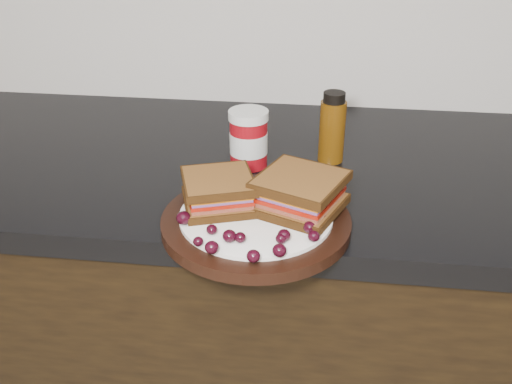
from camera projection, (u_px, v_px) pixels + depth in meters
The scene contains 32 objects.
base_cabinets at pixel (305, 351), 1.27m from camera, with size 3.96×0.58×0.86m, color black.
countertop at pixel (315, 171), 1.06m from camera, with size 3.98×0.60×0.04m, color black.
plate at pixel (256, 222), 0.84m from camera, with size 0.28×0.28×0.02m, color black.
sandwich_left at pixel (219, 192), 0.85m from camera, with size 0.10×0.10×0.05m, color brown, non-canonical shape.
sandwich_right at pixel (300, 193), 0.84m from camera, with size 0.12×0.12×0.05m, color brown, non-canonical shape.
grape_0 at pixel (184, 218), 0.81m from camera, with size 0.02×0.02×0.02m, color black.
grape_1 at pixel (212, 230), 0.78m from camera, with size 0.02×0.02×0.01m, color black.
grape_2 at pixel (198, 241), 0.76m from camera, with size 0.01×0.01×0.01m, color black.
grape_3 at pixel (212, 247), 0.74m from camera, with size 0.02×0.02×0.02m, color black.
grape_4 at pixel (229, 236), 0.77m from camera, with size 0.02×0.02×0.02m, color black.
grape_5 at pixel (240, 237), 0.77m from camera, with size 0.02×0.02×0.01m, color black.
grape_6 at pixel (253, 256), 0.73m from camera, with size 0.02×0.02×0.02m, color black.
grape_7 at pixel (279, 250), 0.74m from camera, with size 0.02×0.02×0.02m, color black.
grape_8 at pixel (281, 239), 0.76m from camera, with size 0.02×0.02×0.01m, color black.
grape_9 at pixel (284, 235), 0.77m from camera, with size 0.02×0.02×0.02m, color black.
grape_10 at pixel (314, 236), 0.77m from camera, with size 0.02×0.02×0.02m, color black.
grape_11 at pixel (310, 227), 0.79m from camera, with size 0.02×0.02×0.02m, color black.
grape_12 at pixel (319, 218), 0.81m from camera, with size 0.02×0.02×0.02m, color black.
grape_13 at pixel (325, 206), 0.84m from camera, with size 0.02×0.02×0.02m, color black.
grape_14 at pixel (310, 201), 0.85m from camera, with size 0.02×0.02×0.02m, color black.
grape_15 at pixel (298, 204), 0.84m from camera, with size 0.02×0.02×0.02m, color black.
grape_16 at pixel (233, 188), 0.89m from camera, with size 0.02×0.02×0.02m, color black.
grape_17 at pixel (233, 190), 0.88m from camera, with size 0.02×0.02×0.02m, color black.
grape_18 at pixel (214, 194), 0.87m from camera, with size 0.02×0.02×0.02m, color black.
grape_19 at pixel (204, 196), 0.86m from camera, with size 0.02×0.02×0.02m, color black.
grape_20 at pixel (208, 212), 0.82m from camera, with size 0.02×0.02×0.02m, color black.
grape_21 at pixel (205, 213), 0.83m from camera, with size 0.01×0.01×0.01m, color black.
grape_22 at pixel (225, 197), 0.86m from camera, with size 0.02×0.02×0.02m, color black.
grape_23 at pixel (207, 196), 0.87m from camera, with size 0.02×0.02×0.02m, color black.
grape_24 at pixel (200, 207), 0.84m from camera, with size 0.02×0.02×0.02m, color black.
condiment_jar at pixel (249, 139), 1.01m from camera, with size 0.07×0.07×0.10m, color maroon.
oil_bottle at pixel (332, 127), 1.02m from camera, with size 0.05×0.05×0.13m, color #543008.
Camera 1 is at (0.01, 0.75, 1.35)m, focal length 40.00 mm.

